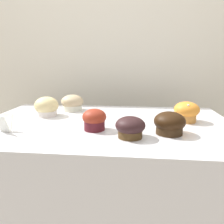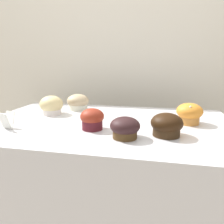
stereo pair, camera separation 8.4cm
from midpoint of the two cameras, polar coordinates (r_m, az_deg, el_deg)
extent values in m
cube|color=beige|center=(1.45, 5.58, 4.01)|extent=(3.20, 0.10, 1.80)
cube|color=silver|center=(1.08, 1.08, -25.99)|extent=(1.00, 0.64, 0.89)
cylinder|color=silver|center=(1.10, -6.69, 1.75)|extent=(0.09, 0.09, 0.04)
ellipsoid|color=tan|center=(1.09, -6.72, 2.89)|extent=(0.11, 0.11, 0.07)
cylinder|color=#342212|center=(0.74, 17.23, -4.39)|extent=(0.09, 0.09, 0.04)
ellipsoid|color=black|center=(0.73, 17.35, -2.79)|extent=(0.10, 0.10, 0.06)
cylinder|color=white|center=(1.02, -13.21, 0.70)|extent=(0.08, 0.08, 0.05)
ellipsoid|color=#D8C283|center=(1.02, -13.28, 1.98)|extent=(0.10, 0.10, 0.08)
cylinder|color=#483119|center=(0.69, 6.90, -5.22)|extent=(0.08, 0.08, 0.04)
ellipsoid|color=black|center=(0.69, 6.95, -3.63)|extent=(0.09, 0.09, 0.06)
cylinder|color=#CA833B|center=(0.91, 22.03, -1.37)|extent=(0.08, 0.08, 0.05)
ellipsoid|color=orange|center=(0.90, 22.17, 0.16)|extent=(0.10, 0.10, 0.06)
sphere|color=white|center=(0.86, 22.48, 1.22)|extent=(0.01, 0.01, 0.01)
cylinder|color=#501820|center=(0.77, -2.07, -2.89)|extent=(0.07, 0.07, 0.05)
ellipsoid|color=maroon|center=(0.77, -2.09, -1.20)|extent=(0.08, 0.08, 0.06)
cube|color=white|center=(0.85, -22.71, -1.84)|extent=(0.05, 0.04, 0.06)
cube|color=silver|center=(0.84, -23.80, -2.13)|extent=(0.05, 0.04, 0.06)
camera|label=1|loc=(0.04, -87.14, 0.67)|focal=35.00mm
camera|label=2|loc=(0.04, 92.86, -0.67)|focal=35.00mm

